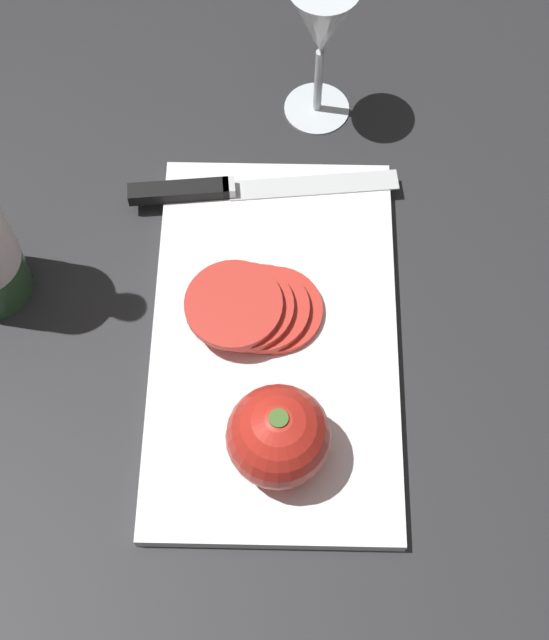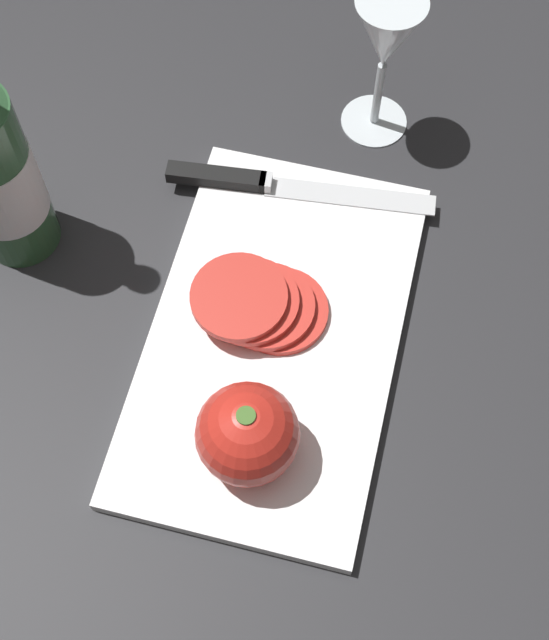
{
  "view_description": "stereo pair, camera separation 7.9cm",
  "coord_description": "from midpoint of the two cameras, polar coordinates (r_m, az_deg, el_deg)",
  "views": [
    {
      "loc": [
        -0.29,
        -0.03,
        0.75
      ],
      "look_at": [
        0.06,
        -0.03,
        0.05
      ],
      "focal_mm": 50.0,
      "sensor_mm": 36.0,
      "label": 1
    },
    {
      "loc": [
        -0.28,
        -0.11,
        0.75
      ],
      "look_at": [
        0.06,
        -0.03,
        0.05
      ],
      "focal_mm": 50.0,
      "sensor_mm": 36.0,
      "label": 2
    }
  ],
  "objects": [
    {
      "name": "cutting_board",
      "position": [
        0.82,
        -2.73,
        -1.45
      ],
      "size": [
        0.38,
        0.23,
        0.02
      ],
      "color": "white",
      "rests_on": "ground_plane"
    },
    {
      "name": "ground_plane",
      "position": [
        0.81,
        -4.79,
        -5.55
      ],
      "size": [
        3.0,
        3.0,
        0.0
      ],
      "primitive_type": "plane",
      "color": "#28282B"
    },
    {
      "name": "knife",
      "position": [
        0.89,
        -6.53,
        8.06
      ],
      "size": [
        0.05,
        0.27,
        0.01
      ],
      "rotation": [
        0.0,
        0.0,
        4.82
      ],
      "color": "silver",
      "rests_on": "cutting_board"
    },
    {
      "name": "whole_tomato",
      "position": [
        0.73,
        -2.85,
        -7.78
      ],
      "size": [
        0.09,
        0.09,
        0.09
      ],
      "color": "red",
      "rests_on": "cutting_board"
    },
    {
      "name": "wine_glass",
      "position": [
        0.89,
        0.41,
        18.01
      ],
      "size": [
        0.07,
        0.07,
        0.17
      ],
      "color": "silver",
      "rests_on": "ground_plane"
    },
    {
      "name": "tomato_slice_stack_near",
      "position": [
        0.81,
        -4.06,
        0.54
      ],
      "size": [
        0.1,
        0.13,
        0.03
      ],
      "color": "red",
      "rests_on": "cutting_board"
    }
  ]
}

